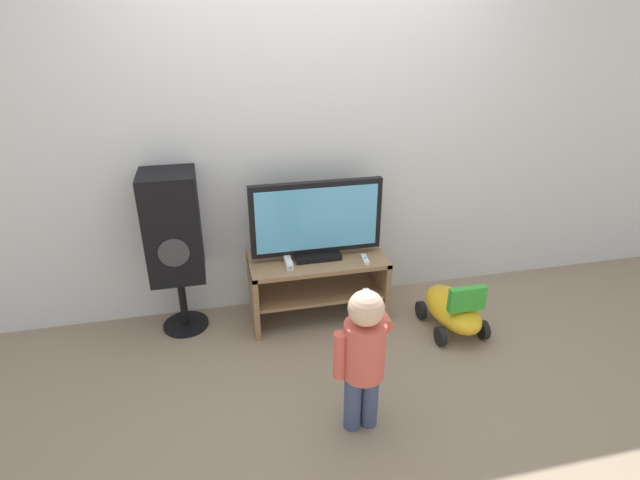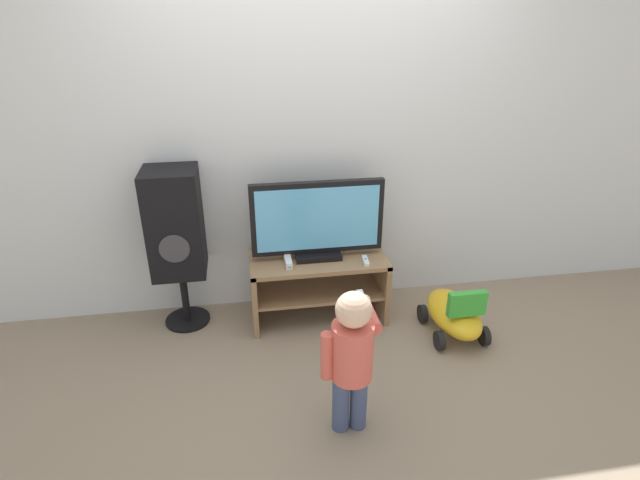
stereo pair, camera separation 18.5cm
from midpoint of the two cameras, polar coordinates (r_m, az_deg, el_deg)
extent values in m
plane|color=gray|center=(3.49, 1.90, -10.54)|extent=(16.00, 16.00, 0.00)
cube|color=silver|center=(3.42, 0.52, 12.75)|extent=(10.00, 0.06, 2.60)
cube|color=#93704C|center=(3.43, 1.31, -2.29)|extent=(0.94, 0.44, 0.03)
cube|color=#93704C|center=(3.55, 1.27, -5.76)|extent=(0.90, 0.40, 0.02)
cube|color=#93704C|center=(3.49, -6.06, -6.01)|extent=(0.04, 0.44, 0.47)
cube|color=#93704C|center=(3.64, 8.30, -4.79)|extent=(0.04, 0.44, 0.47)
cube|color=black|center=(3.44, 1.25, -1.60)|extent=(0.31, 0.20, 0.04)
cube|color=black|center=(3.32, 1.29, 2.57)|extent=(0.89, 0.05, 0.50)
cube|color=#59B2EA|center=(3.30, 1.38, 2.38)|extent=(0.82, 0.01, 0.43)
cube|color=white|center=(3.34, -2.09, -2.42)|extent=(0.04, 0.18, 0.05)
cube|color=#3F8CE5|center=(3.26, -1.89, -3.14)|extent=(0.03, 0.00, 0.01)
cube|color=white|center=(3.39, 6.80, -2.38)|extent=(0.05, 0.13, 0.02)
cylinder|color=#337FD8|center=(3.38, 6.81, -2.18)|extent=(0.01, 0.01, 0.00)
cylinder|color=#3F4C72|center=(2.73, 4.43, -18.09)|extent=(0.09, 0.09, 0.34)
cylinder|color=#3F4C72|center=(2.75, 6.45, -17.81)|extent=(0.09, 0.09, 0.34)
cylinder|color=#D1594C|center=(2.53, 5.75, -12.59)|extent=(0.21, 0.21, 0.31)
sphere|color=beige|center=(2.39, 6.00, -7.98)|extent=(0.18, 0.18, 0.18)
cylinder|color=#D1594C|center=(2.51, 2.98, -13.14)|extent=(0.06, 0.06, 0.26)
cylinder|color=#D1594C|center=(2.59, 7.76, -8.49)|extent=(0.06, 0.26, 0.06)
sphere|color=beige|center=(2.69, 6.98, -6.99)|extent=(0.08, 0.08, 0.08)
cube|color=white|center=(2.73, 6.75, -6.55)|extent=(0.03, 0.13, 0.02)
cylinder|color=black|center=(3.70, -13.46, -8.84)|extent=(0.31, 0.31, 0.02)
cylinder|color=black|center=(3.59, -13.76, -6.29)|extent=(0.05, 0.05, 0.41)
cube|color=black|center=(3.34, -14.74, 1.92)|extent=(0.34, 0.34, 0.71)
cylinder|color=#38383D|center=(3.23, -14.75, -1.01)|extent=(0.19, 0.01, 0.19)
ellipsoid|color=gold|center=(3.54, 16.51, -8.05)|extent=(0.31, 0.58, 0.18)
cube|color=green|center=(3.33, 18.00, -6.98)|extent=(0.25, 0.05, 0.16)
cylinder|color=black|center=(3.65, 13.08, -8.23)|extent=(0.04, 0.13, 0.13)
cylinder|color=black|center=(3.77, 17.50, -7.64)|extent=(0.04, 0.13, 0.13)
cylinder|color=black|center=(3.42, 15.03, -11.07)|extent=(0.04, 0.13, 0.13)
cylinder|color=black|center=(3.55, 19.70, -10.32)|extent=(0.04, 0.13, 0.13)
camera|label=1|loc=(0.09, -88.38, 0.76)|focal=28.00mm
camera|label=2|loc=(0.09, 91.62, -0.76)|focal=28.00mm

